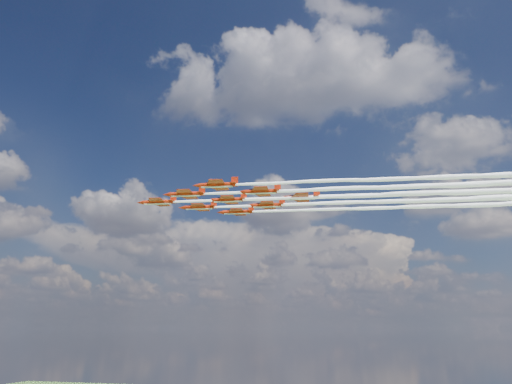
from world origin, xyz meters
TOP-DOWN VIEW (x-y plane):
  - jet_lead at (37.33, 1.77)m, footprint 120.81×21.86m
  - jet_row2_port at (48.69, -4.49)m, footprint 120.81×21.86m
  - jet_row2_starb at (46.57, 10.87)m, footprint 120.81×21.86m
  - jet_row3_port at (60.04, -10.75)m, footprint 120.81×21.86m
  - jet_row3_centre at (57.92, 4.61)m, footprint 120.81×21.86m
  - jet_row3_starb at (55.81, 19.97)m, footprint 120.81×21.86m
  - jet_row4_port at (69.28, -1.65)m, footprint 120.81×21.86m
  - jet_row4_starb at (67.16, 13.71)m, footprint 120.81×21.86m

SIDE VIEW (x-z plane):
  - jet_lead at x=37.33m, z-range 82.68..85.63m
  - jet_row2_port at x=48.69m, z-range 82.68..85.63m
  - jet_row2_starb at x=46.57m, z-range 82.68..85.63m
  - jet_row3_port at x=60.04m, z-range 82.68..85.63m
  - jet_row3_centre at x=57.92m, z-range 82.68..85.63m
  - jet_row3_starb at x=55.81m, z-range 82.68..85.63m
  - jet_row4_port at x=69.28m, z-range 82.68..85.63m
  - jet_row4_starb at x=67.16m, z-range 82.68..85.63m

